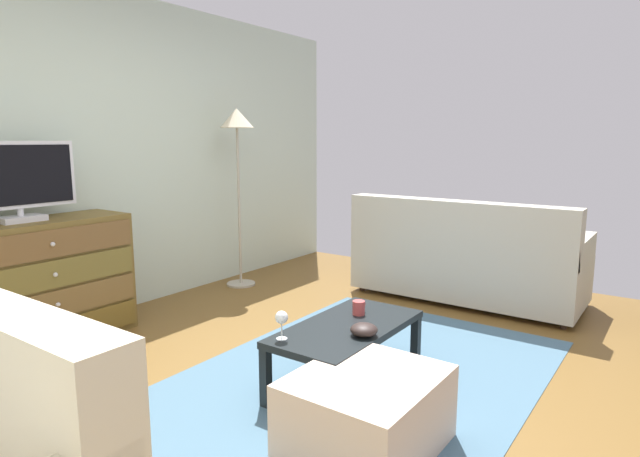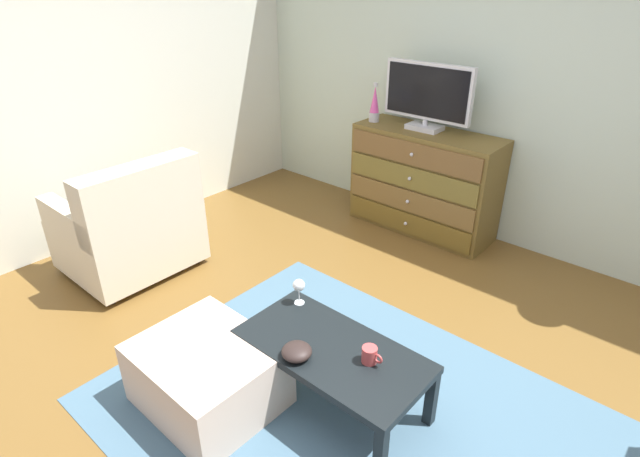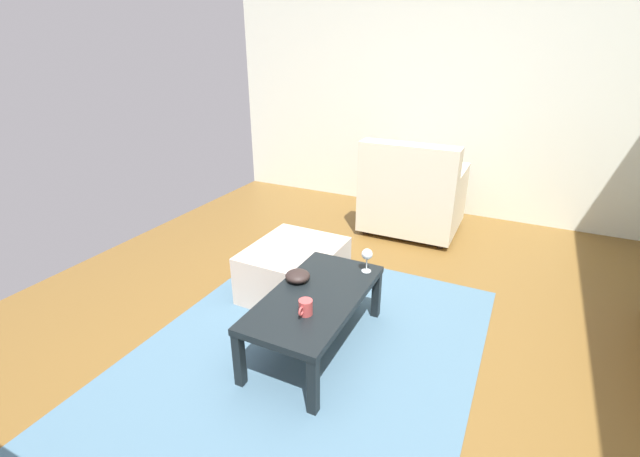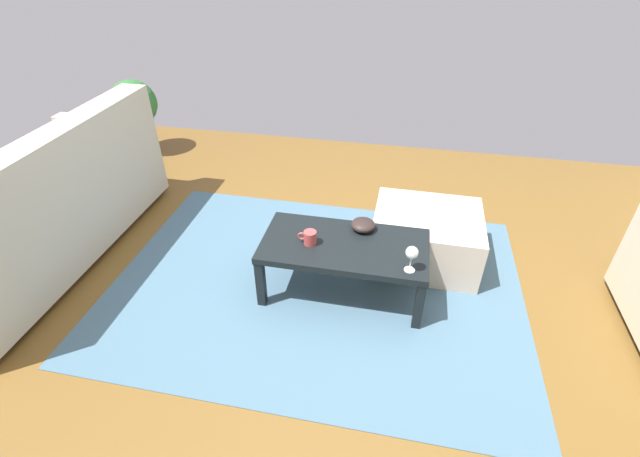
# 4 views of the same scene
# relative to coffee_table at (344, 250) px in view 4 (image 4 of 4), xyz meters

# --- Properties ---
(ground_plane) EXTENTS (5.94, 4.90, 0.05)m
(ground_plane) POSITION_rel_coffee_table_xyz_m (-0.02, 0.18, -0.35)
(ground_plane) COLOR brown
(area_rug) EXTENTS (2.60, 1.90, 0.01)m
(area_rug) POSITION_rel_coffee_table_xyz_m (0.18, -0.02, -0.32)
(area_rug) COLOR #44647A
(area_rug) RESTS_ON ground_plane
(coffee_table) EXTENTS (0.99, 0.50, 0.37)m
(coffee_table) POSITION_rel_coffee_table_xyz_m (0.00, 0.00, 0.00)
(coffee_table) COLOR black
(coffee_table) RESTS_ON ground_plane
(wine_glass) EXTENTS (0.07, 0.07, 0.16)m
(wine_glass) POSITION_rel_coffee_table_xyz_m (-0.39, 0.17, 0.16)
(wine_glass) COLOR silver
(wine_glass) RESTS_ON coffee_table
(mug) EXTENTS (0.11, 0.08, 0.08)m
(mug) POSITION_rel_coffee_table_xyz_m (0.20, 0.04, 0.09)
(mug) COLOR #AF4141
(mug) RESTS_ON coffee_table
(bowl_decorative) EXTENTS (0.15, 0.15, 0.07)m
(bowl_decorative) POSITION_rel_coffee_table_xyz_m (-0.09, -0.17, 0.08)
(bowl_decorative) COLOR black
(bowl_decorative) RESTS_ON coffee_table
(couch_large) EXTENTS (0.85, 1.95, 0.92)m
(couch_large) POSITION_rel_coffee_table_xyz_m (2.04, 0.04, 0.03)
(couch_large) COLOR #332319
(couch_large) RESTS_ON ground_plane
(ottoman) EXTENTS (0.71, 0.61, 0.36)m
(ottoman) POSITION_rel_coffee_table_xyz_m (-0.49, -0.42, -0.14)
(ottoman) COLOR beige
(ottoman) RESTS_ON ground_plane
(potted_plant) EXTENTS (0.44, 0.44, 0.72)m
(potted_plant) POSITION_rel_coffee_table_xyz_m (2.30, -1.62, 0.11)
(potted_plant) COLOR brown
(potted_plant) RESTS_ON ground_plane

